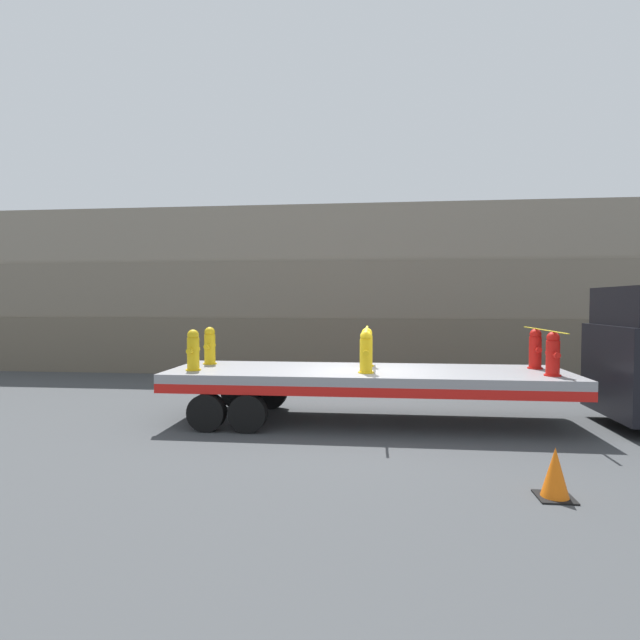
{
  "coord_description": "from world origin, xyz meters",
  "views": [
    {
      "loc": [
        0.18,
        -11.37,
        2.74
      ],
      "look_at": [
        -1.07,
        0.0,
        2.33
      ],
      "focal_mm": 28.0,
      "sensor_mm": 36.0,
      "label": 1
    }
  ],
  "objects_px": {
    "fire_hydrant_yellow_near_0": "(193,350)",
    "fire_hydrant_yellow_near_1": "(366,352)",
    "fire_hydrant_yellow_far_1": "(367,348)",
    "fire_hydrant_red_far_2": "(535,349)",
    "fire_hydrant_red_near_2": "(553,354)",
    "traffic_cone": "(555,473)",
    "flatbed_trailer": "(349,378)",
    "fire_hydrant_yellow_far_0": "(210,346)"
  },
  "relations": [
    {
      "from": "fire_hydrant_yellow_near_0",
      "to": "fire_hydrant_yellow_far_1",
      "type": "height_order",
      "value": "same"
    },
    {
      "from": "fire_hydrant_yellow_far_0",
      "to": "traffic_cone",
      "type": "bearing_deg",
      "value": -35.86
    },
    {
      "from": "fire_hydrant_yellow_near_0",
      "to": "traffic_cone",
      "type": "distance_m",
      "value": 7.61
    },
    {
      "from": "traffic_cone",
      "to": "fire_hydrant_red_far_2",
      "type": "bearing_deg",
      "value": 76.05
    },
    {
      "from": "fire_hydrant_yellow_far_1",
      "to": "fire_hydrant_red_far_2",
      "type": "distance_m",
      "value": 3.88
    },
    {
      "from": "fire_hydrant_yellow_near_0",
      "to": "fire_hydrant_yellow_far_1",
      "type": "distance_m",
      "value": 4.04
    },
    {
      "from": "fire_hydrant_red_near_2",
      "to": "flatbed_trailer",
      "type": "bearing_deg",
      "value": 172.41
    },
    {
      "from": "flatbed_trailer",
      "to": "fire_hydrant_yellow_near_1",
      "type": "xyz_separation_m",
      "value": [
        0.4,
        -0.57,
        0.66
      ]
    },
    {
      "from": "flatbed_trailer",
      "to": "fire_hydrant_yellow_near_0",
      "type": "bearing_deg",
      "value": -170.7
    },
    {
      "from": "fire_hydrant_yellow_far_0",
      "to": "fire_hydrant_yellow_far_1",
      "type": "height_order",
      "value": "same"
    },
    {
      "from": "fire_hydrant_yellow_far_0",
      "to": "fire_hydrant_yellow_near_1",
      "type": "height_order",
      "value": "same"
    },
    {
      "from": "fire_hydrant_red_near_2",
      "to": "traffic_cone",
      "type": "xyz_separation_m",
      "value": [
        -1.18,
        -3.61,
        -1.3
      ]
    },
    {
      "from": "fire_hydrant_red_near_2",
      "to": "fire_hydrant_red_far_2",
      "type": "distance_m",
      "value": 1.14
    },
    {
      "from": "fire_hydrant_yellow_far_1",
      "to": "fire_hydrant_red_far_2",
      "type": "relative_size",
      "value": 1.0
    },
    {
      "from": "fire_hydrant_yellow_near_0",
      "to": "fire_hydrant_yellow_far_0",
      "type": "xyz_separation_m",
      "value": [
        0.0,
        1.14,
        0.0
      ]
    },
    {
      "from": "flatbed_trailer",
      "to": "traffic_cone",
      "type": "height_order",
      "value": "flatbed_trailer"
    },
    {
      "from": "fire_hydrant_yellow_far_0",
      "to": "fire_hydrant_red_near_2",
      "type": "bearing_deg",
      "value": -8.36
    },
    {
      "from": "fire_hydrant_yellow_near_1",
      "to": "fire_hydrant_red_near_2",
      "type": "height_order",
      "value": "same"
    },
    {
      "from": "fire_hydrant_yellow_near_0",
      "to": "fire_hydrant_red_near_2",
      "type": "height_order",
      "value": "same"
    },
    {
      "from": "fire_hydrant_yellow_near_1",
      "to": "fire_hydrant_red_far_2",
      "type": "bearing_deg",
      "value": 16.37
    },
    {
      "from": "flatbed_trailer",
      "to": "fire_hydrant_yellow_far_0",
      "type": "relative_size",
      "value": 9.69
    },
    {
      "from": "fire_hydrant_red_far_2",
      "to": "flatbed_trailer",
      "type": "bearing_deg",
      "value": -172.41
    },
    {
      "from": "fire_hydrant_yellow_far_1",
      "to": "traffic_cone",
      "type": "height_order",
      "value": "fire_hydrant_yellow_far_1"
    },
    {
      "from": "fire_hydrant_yellow_near_0",
      "to": "fire_hydrant_yellow_near_1",
      "type": "relative_size",
      "value": 1.0
    },
    {
      "from": "fire_hydrant_yellow_near_0",
      "to": "fire_hydrant_red_far_2",
      "type": "xyz_separation_m",
      "value": [
        7.75,
        1.14,
        0.0
      ]
    },
    {
      "from": "flatbed_trailer",
      "to": "fire_hydrant_yellow_near_1",
      "type": "distance_m",
      "value": 0.96
    },
    {
      "from": "fire_hydrant_yellow_near_0",
      "to": "flatbed_trailer",
      "type": "bearing_deg",
      "value": 9.3
    },
    {
      "from": "fire_hydrant_red_far_2",
      "to": "traffic_cone",
      "type": "height_order",
      "value": "fire_hydrant_red_far_2"
    },
    {
      "from": "fire_hydrant_yellow_far_0",
      "to": "traffic_cone",
      "type": "distance_m",
      "value": 8.21
    },
    {
      "from": "fire_hydrant_yellow_far_0",
      "to": "fire_hydrant_yellow_far_1",
      "type": "distance_m",
      "value": 3.88
    },
    {
      "from": "fire_hydrant_yellow_near_1",
      "to": "traffic_cone",
      "type": "height_order",
      "value": "fire_hydrant_yellow_near_1"
    },
    {
      "from": "fire_hydrant_yellow_near_1",
      "to": "fire_hydrant_yellow_far_1",
      "type": "distance_m",
      "value": 1.14
    },
    {
      "from": "fire_hydrant_yellow_far_0",
      "to": "fire_hydrant_yellow_near_0",
      "type": "bearing_deg",
      "value": -90.0
    },
    {
      "from": "fire_hydrant_yellow_far_1",
      "to": "fire_hydrant_yellow_near_1",
      "type": "bearing_deg",
      "value": -90.0
    },
    {
      "from": "fire_hydrant_yellow_near_1",
      "to": "fire_hydrant_yellow_far_1",
      "type": "xyz_separation_m",
      "value": [
        0.0,
        1.14,
        0.0
      ]
    },
    {
      "from": "fire_hydrant_yellow_far_1",
      "to": "fire_hydrant_red_far_2",
      "type": "height_order",
      "value": "same"
    },
    {
      "from": "fire_hydrant_red_near_2",
      "to": "traffic_cone",
      "type": "bearing_deg",
      "value": -108.1
    },
    {
      "from": "traffic_cone",
      "to": "fire_hydrant_yellow_far_1",
      "type": "bearing_deg",
      "value": 119.57
    },
    {
      "from": "fire_hydrant_yellow_near_0",
      "to": "fire_hydrant_red_far_2",
      "type": "height_order",
      "value": "same"
    },
    {
      "from": "fire_hydrant_yellow_near_1",
      "to": "fire_hydrant_red_near_2",
      "type": "bearing_deg",
      "value": 0.0
    },
    {
      "from": "flatbed_trailer",
      "to": "fire_hydrant_red_far_2",
      "type": "bearing_deg",
      "value": 7.59
    },
    {
      "from": "fire_hydrant_yellow_far_0",
      "to": "fire_hydrant_yellow_near_1",
      "type": "relative_size",
      "value": 1.0
    }
  ]
}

